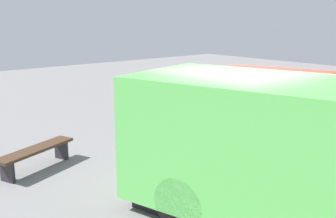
{
  "coord_description": "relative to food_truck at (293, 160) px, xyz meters",
  "views": [
    {
      "loc": [
        -5.35,
        -4.41,
        3.15
      ],
      "look_at": [
        0.01,
        1.93,
        1.21
      ],
      "focal_mm": 42.24,
      "sensor_mm": 36.0,
      "label": 1
    }
  ],
  "objects": [
    {
      "name": "person_customer",
      "position": [
        2.8,
        4.52,
        -0.74
      ],
      "size": [
        0.64,
        0.79,
        0.88
      ],
      "color": "black",
      "rests_on": "ground_plane"
    },
    {
      "name": "ground_plane",
      "position": [
        0.36,
        1.39,
        -1.09
      ],
      "size": [
        40.0,
        40.0,
        0.0
      ],
      "primitive_type": "plane",
      "color": "gray"
    },
    {
      "name": "food_truck",
      "position": [
        0.0,
        0.0,
        0.0
      ],
      "size": [
        3.47,
        5.65,
        2.25
      ],
      "color": "#60CC58",
      "rests_on": "ground_plane"
    },
    {
      "name": "plaza_bench",
      "position": [
        -2.02,
        4.78,
        -0.72
      ],
      "size": [
        1.87,
        1.04,
        0.47
      ],
      "color": "#432E1F",
      "rests_on": "ground_plane"
    },
    {
      "name": "planter_flowering_near",
      "position": [
        4.01,
        2.59,
        -0.68
      ],
      "size": [
        0.51,
        0.51,
        0.75
      ],
      "color": "beige",
      "rests_on": "ground_plane"
    }
  ]
}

